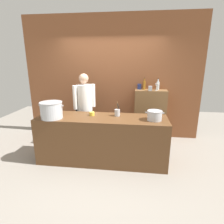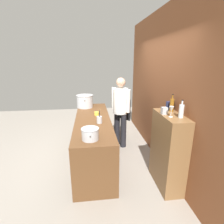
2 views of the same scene
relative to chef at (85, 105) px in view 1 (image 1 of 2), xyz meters
The scene contains 14 objects.
ground_plane 1.28m from the chef, 52.36° to the right, with size 8.00×8.00×0.00m, color gray.
brick_back_panel 1.05m from the chef, 55.37° to the left, with size 4.40×0.10×3.00m, color brown.
prep_counter 0.98m from the chef, 52.36° to the right, with size 2.46×0.70×0.90m, color brown.
bar_cabinet 1.62m from the chef, 19.47° to the left, with size 0.76×0.32×1.25m, color brown.
chef is the anchor object (origin of this frame).
stockpot_large 0.93m from the chef, 115.30° to the right, with size 0.47×0.41×0.31m.
stockpot_small 1.64m from the chef, 25.85° to the right, with size 0.33×0.27×0.18m.
utensil_crock 0.96m from the chef, 34.35° to the right, with size 0.10×0.10×0.28m.
butter_jar 0.65m from the chef, 62.25° to the right, with size 0.10×0.10×0.07m, color yellow.
wine_bottle_amber 1.51m from the chef, 24.29° to the left, with size 0.06×0.06×0.28m.
wine_bottle_clear 1.80m from the chef, 19.69° to the left, with size 0.07×0.07×0.27m.
wine_glass_tall 1.72m from the chef, 16.09° to the left, with size 0.07×0.07×0.16m.
spice_tin_navy 1.41m from the chef, 26.86° to the left, with size 0.09×0.09×0.13m, color navy.
spice_tin_silver 1.56m from the chef, 16.07° to the left, with size 0.08×0.08×0.11m, color #B2B2B7.
Camera 1 is at (0.61, -3.28, 1.94)m, focal length 29.68 mm.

